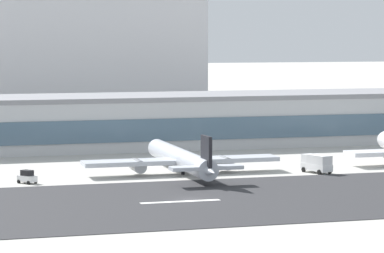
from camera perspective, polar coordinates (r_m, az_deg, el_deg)
ground_plane at (r=150.30m, az=-0.11°, el=-4.13°), size 1400.00×1400.00×0.00m
runway_strip at (r=148.63m, az=0.07°, el=-4.22°), size 800.00×41.46×0.08m
runway_centreline_dash_4 at (r=148.11m, az=-0.66°, el=-4.23°), size 12.00×1.20×0.01m
terminal_building at (r=219.33m, az=-3.63°, el=0.30°), size 215.79×22.24×11.36m
airliner_black_tail_gate_1 at (r=176.73m, az=-0.53°, el=-1.88°), size 34.91×39.05×8.15m
service_baggage_tug_0 at (r=168.51m, az=-9.25°, el=-2.82°), size 3.23×3.51×2.20m
service_box_truck_1 at (r=180.16m, az=7.02°, el=-2.04°), size 4.14×6.45×3.25m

